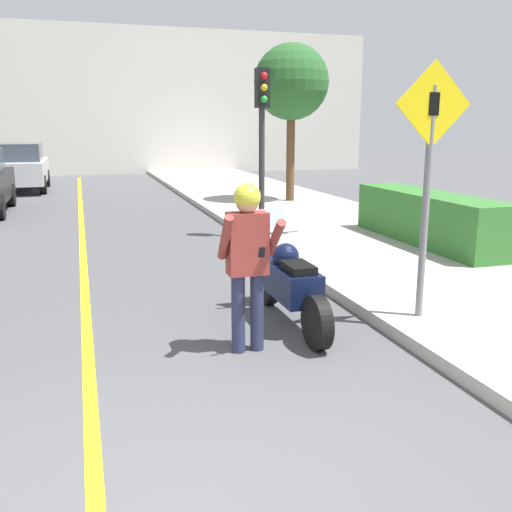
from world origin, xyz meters
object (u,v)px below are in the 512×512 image
object	(u,v)px
person_biker	(248,251)
street_tree	(291,83)
traffic_light	(262,119)
parked_car_silver	(19,167)
crossing_sign	(429,168)
motorcycle	(289,283)

from	to	relation	value
person_biker	street_tree	xyz separation A→B (m)	(4.30, 10.30, 2.38)
traffic_light	street_tree	xyz separation A→B (m)	(2.30, 4.51, 1.03)
person_biker	parked_car_silver	xyz separation A→B (m)	(-3.61, 16.70, -0.21)
crossing_sign	parked_car_silver	size ratio (longest dim) A/B	0.67
motorcycle	crossing_sign	bearing A→B (deg)	-22.47
person_biker	crossing_sign	bearing A→B (deg)	2.57
motorcycle	street_tree	distance (m)	10.70
person_biker	parked_car_silver	size ratio (longest dim) A/B	0.41
traffic_light	parked_car_silver	size ratio (longest dim) A/B	0.77
traffic_light	street_tree	world-z (taller)	street_tree
crossing_sign	parked_car_silver	bearing A→B (deg)	108.91
traffic_light	parked_car_silver	distance (m)	12.37
motorcycle	parked_car_silver	bearing A→B (deg)	105.04
street_tree	person_biker	bearing A→B (deg)	-112.64
traffic_light	street_tree	size ratio (longest dim) A/B	0.74
parked_car_silver	traffic_light	bearing A→B (deg)	-62.81
person_biker	traffic_light	world-z (taller)	traffic_light
crossing_sign	motorcycle	bearing A→B (deg)	157.53
person_biker	crossing_sign	size ratio (longest dim) A/B	0.62
parked_car_silver	street_tree	bearing A→B (deg)	-39.02
person_biker	crossing_sign	xyz separation A→B (m)	(2.08, 0.09, 0.77)
motorcycle	parked_car_silver	world-z (taller)	parked_car_silver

